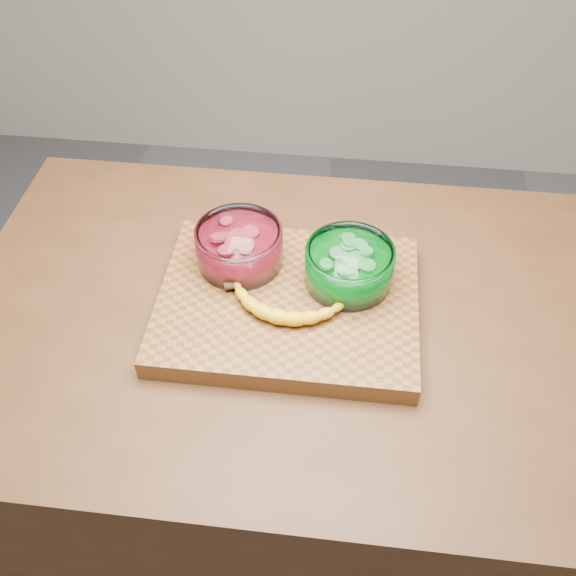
# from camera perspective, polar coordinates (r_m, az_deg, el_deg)

# --- Properties ---
(ground) EXTENTS (3.50, 3.50, 0.00)m
(ground) POSITION_cam_1_polar(r_m,az_deg,el_deg) (1.92, 0.00, -20.06)
(ground) COLOR #55565A
(ground) RESTS_ON ground
(counter) EXTENTS (1.20, 0.80, 0.90)m
(counter) POSITION_cam_1_polar(r_m,az_deg,el_deg) (1.51, 0.00, -13.35)
(counter) COLOR #492B16
(counter) RESTS_ON ground
(cutting_board) EXTENTS (0.45, 0.35, 0.04)m
(cutting_board) POSITION_cam_1_polar(r_m,az_deg,el_deg) (1.13, 0.00, -1.39)
(cutting_board) COLOR brown
(cutting_board) RESTS_ON counter
(bowl_red) EXTENTS (0.16, 0.16, 0.07)m
(bowl_red) POSITION_cam_1_polar(r_m,az_deg,el_deg) (1.15, -4.34, 3.69)
(bowl_red) COLOR white
(bowl_red) RESTS_ON cutting_board
(bowl_green) EXTENTS (0.15, 0.15, 0.07)m
(bowl_green) POSITION_cam_1_polar(r_m,az_deg,el_deg) (1.12, 5.45, 1.95)
(bowl_green) COLOR white
(bowl_green) RESTS_ON cutting_board
(banana) EXTENTS (0.23, 0.12, 0.03)m
(banana) POSITION_cam_1_polar(r_m,az_deg,el_deg) (1.08, -0.24, -1.33)
(banana) COLOR gold
(banana) RESTS_ON cutting_board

